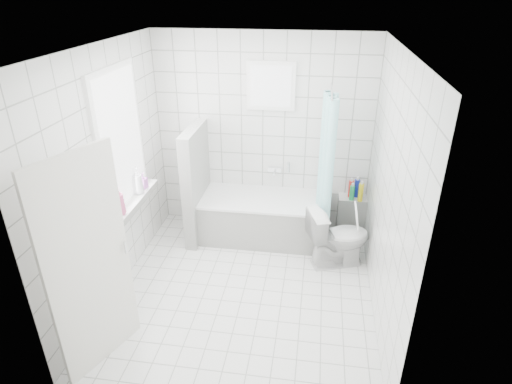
# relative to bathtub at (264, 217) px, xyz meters

# --- Properties ---
(ground) EXTENTS (3.00, 3.00, 0.00)m
(ground) POSITION_rel_bathtub_xyz_m (-0.07, -1.12, -0.29)
(ground) COLOR white
(ground) RESTS_ON ground
(ceiling) EXTENTS (3.00, 3.00, 0.00)m
(ceiling) POSITION_rel_bathtub_xyz_m (-0.07, -1.12, 2.31)
(ceiling) COLOR white
(ceiling) RESTS_ON ground
(wall_back) EXTENTS (2.80, 0.02, 2.60)m
(wall_back) POSITION_rel_bathtub_xyz_m (-0.07, 0.38, 1.01)
(wall_back) COLOR white
(wall_back) RESTS_ON ground
(wall_front) EXTENTS (2.80, 0.02, 2.60)m
(wall_front) POSITION_rel_bathtub_xyz_m (-0.07, -2.62, 1.01)
(wall_front) COLOR white
(wall_front) RESTS_ON ground
(wall_left) EXTENTS (0.02, 3.00, 2.60)m
(wall_left) POSITION_rel_bathtub_xyz_m (-1.47, -1.12, 1.01)
(wall_left) COLOR white
(wall_left) RESTS_ON ground
(wall_right) EXTENTS (0.02, 3.00, 2.60)m
(wall_right) POSITION_rel_bathtub_xyz_m (1.33, -1.12, 1.01)
(wall_right) COLOR white
(wall_right) RESTS_ON ground
(window_left) EXTENTS (0.01, 0.90, 1.40)m
(window_left) POSITION_rel_bathtub_xyz_m (-1.43, -0.82, 1.31)
(window_left) COLOR white
(window_left) RESTS_ON wall_left
(window_back) EXTENTS (0.50, 0.01, 0.50)m
(window_back) POSITION_rel_bathtub_xyz_m (0.03, 0.33, 1.66)
(window_back) COLOR white
(window_back) RESTS_ON wall_back
(window_sill) EXTENTS (0.18, 1.02, 0.08)m
(window_sill) POSITION_rel_bathtub_xyz_m (-1.38, -0.82, 0.57)
(window_sill) COLOR white
(window_sill) RESTS_ON wall_left
(door) EXTENTS (0.34, 0.75, 2.00)m
(door) POSITION_rel_bathtub_xyz_m (-1.17, -2.24, 0.71)
(door) COLOR silver
(door) RESTS_ON ground
(bathtub) EXTENTS (1.63, 0.77, 0.58)m
(bathtub) POSITION_rel_bathtub_xyz_m (0.00, 0.00, 0.00)
(bathtub) COLOR white
(bathtub) RESTS_ON ground
(partition_wall) EXTENTS (0.15, 0.85, 1.50)m
(partition_wall) POSITION_rel_bathtub_xyz_m (-0.88, -0.05, 0.46)
(partition_wall) COLOR white
(partition_wall) RESTS_ON ground
(tiled_ledge) EXTENTS (0.40, 0.24, 0.55)m
(tiled_ledge) POSITION_rel_bathtub_xyz_m (1.17, 0.25, -0.02)
(tiled_ledge) COLOR white
(tiled_ledge) RESTS_ON ground
(toilet) EXTENTS (0.82, 0.64, 0.74)m
(toilet) POSITION_rel_bathtub_xyz_m (0.96, -0.47, 0.08)
(toilet) COLOR white
(toilet) RESTS_ON ground
(curtain_rod) EXTENTS (0.02, 0.80, 0.02)m
(curtain_rod) POSITION_rel_bathtub_xyz_m (0.76, -0.02, 1.71)
(curtain_rod) COLOR silver
(curtain_rod) RESTS_ON wall_back
(shower_curtain) EXTENTS (0.14, 0.48, 1.78)m
(shower_curtain) POSITION_rel_bathtub_xyz_m (0.76, -0.16, 0.81)
(shower_curtain) COLOR #48D4D2
(shower_curtain) RESTS_ON curtain_rod
(tub_faucet) EXTENTS (0.18, 0.06, 0.06)m
(tub_faucet) POSITION_rel_bathtub_xyz_m (0.10, 0.33, 0.56)
(tub_faucet) COLOR silver
(tub_faucet) RESTS_ON wall_back
(sill_bottles) EXTENTS (0.18, 0.78, 0.32)m
(sill_bottles) POSITION_rel_bathtub_xyz_m (-1.37, -0.91, 0.76)
(sill_bottles) COLOR #C362C4
(sill_bottles) RESTS_ON window_sill
(ledge_bottles) EXTENTS (0.18, 0.18, 0.24)m
(ledge_bottles) POSITION_rel_bathtub_xyz_m (1.17, 0.22, 0.37)
(ledge_bottles) COLOR #1A9F54
(ledge_bottles) RESTS_ON tiled_ledge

